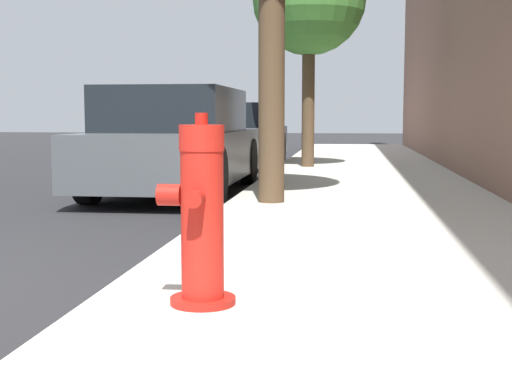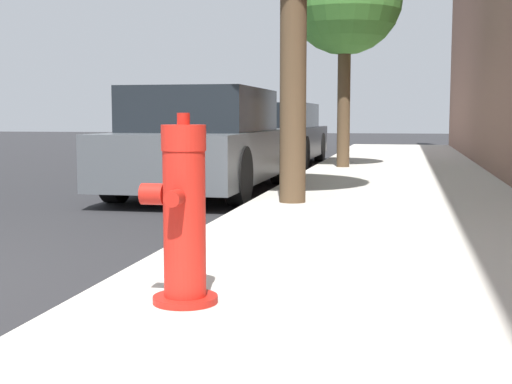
{
  "view_description": "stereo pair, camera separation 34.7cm",
  "coord_description": "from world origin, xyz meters",
  "views": [
    {
      "loc": [
        3.05,
        -3.45,
        1.04
      ],
      "look_at": [
        2.46,
        1.1,
        0.55
      ],
      "focal_mm": 50.0,
      "sensor_mm": 36.0,
      "label": 1
    },
    {
      "loc": [
        3.39,
        -3.39,
        1.04
      ],
      "look_at": [
        2.46,
        1.1,
        0.55
      ],
      "focal_mm": 50.0,
      "sensor_mm": 36.0,
      "label": 2
    }
  ],
  "objects": [
    {
      "name": "sidewalk_slab",
      "position": [
        3.26,
        0.0,
        0.06
      ],
      "size": [
        3.0,
        40.0,
        0.12
      ],
      "color": "beige",
      "rests_on": "ground_plane"
    },
    {
      "name": "fire_hydrant",
      "position": [
        2.35,
        -0.1,
        0.55
      ],
      "size": [
        0.38,
        0.4,
        0.93
      ],
      "color": "red",
      "rests_on": "sidewalk_slab"
    },
    {
      "name": "parked_car_near",
      "position": [
        0.76,
        5.9,
        0.68
      ],
      "size": [
        1.73,
        4.41,
        1.4
      ],
      "color": "#4C5156",
      "rests_on": "ground_plane"
    },
    {
      "name": "parked_car_mid",
      "position": [
        0.72,
        11.55,
        0.64
      ],
      "size": [
        1.7,
        4.47,
        1.3
      ],
      "color": "black",
      "rests_on": "ground_plane"
    }
  ]
}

